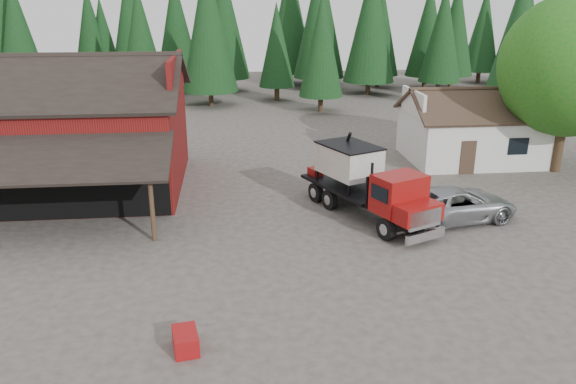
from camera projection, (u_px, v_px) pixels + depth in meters
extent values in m
plane|color=#463E37|center=(290.00, 256.00, 22.52)|extent=(120.00, 120.00, 0.00)
cube|color=maroon|center=(66.00, 142.00, 30.03)|extent=(12.00, 10.00, 5.00)
cube|color=black|center=(43.00, 83.00, 26.54)|extent=(12.80, 5.53, 2.35)
cube|color=black|center=(70.00, 70.00, 31.24)|extent=(12.80, 5.53, 2.35)
cube|color=maroon|center=(176.00, 74.00, 29.47)|extent=(0.25, 7.00, 2.00)
cube|color=black|center=(21.00, 159.00, 23.53)|extent=(12.40, 3.53, 1.44)
cylinder|color=#382619|center=(152.00, 210.00, 23.49)|extent=(0.20, 0.20, 2.80)
cube|color=black|center=(38.00, 180.00, 25.45)|extent=(11.70, 0.08, 3.90)
cube|color=silver|center=(472.00, 137.00, 35.51)|extent=(8.00, 6.00, 3.00)
cube|color=#38281E|center=(487.00, 106.00, 33.37)|extent=(8.60, 3.42, 1.80)
cube|color=#38281E|center=(466.00, 97.00, 36.19)|extent=(8.60, 3.42, 1.80)
cube|color=silver|center=(413.00, 102.00, 34.39)|extent=(0.20, 4.20, 1.50)
cube|color=silver|center=(537.00, 100.00, 35.17)|extent=(0.20, 4.20, 1.50)
cube|color=#38281E|center=(468.00, 158.00, 32.69)|extent=(0.90, 0.06, 2.00)
cube|color=black|center=(518.00, 146.00, 32.79)|extent=(1.20, 0.06, 1.00)
cylinder|color=#382619|center=(559.00, 145.00, 33.05)|extent=(0.60, 0.60, 3.20)
sphere|color=#176316|center=(571.00, 66.00, 31.55)|extent=(8.00, 8.00, 8.00)
sphere|color=#176316|center=(541.00, 85.00, 32.57)|extent=(4.40, 4.40, 4.40)
cylinder|color=#382619|center=(321.00, 103.00, 51.04)|extent=(0.44, 0.44, 1.60)
cone|color=black|center=(322.00, 45.00, 49.37)|extent=(3.96, 3.96, 9.00)
cylinder|color=#382619|center=(509.00, 107.00, 48.84)|extent=(0.44, 0.44, 1.60)
cone|color=black|center=(519.00, 35.00, 46.84)|extent=(4.84, 4.84, 11.00)
cylinder|color=#382619|center=(211.00, 97.00, 53.83)|extent=(0.44, 0.44, 1.60)
cone|color=black|center=(208.00, 26.00, 51.67)|extent=(5.28, 5.28, 12.00)
cylinder|color=black|center=(386.00, 229.00, 23.88)|extent=(0.69, 1.02, 0.98)
cylinder|color=black|center=(419.00, 221.00, 24.77)|extent=(0.69, 1.02, 0.98)
cylinder|color=black|center=(330.00, 200.00, 27.37)|extent=(0.69, 1.02, 0.98)
cylinder|color=black|center=(360.00, 193.00, 28.26)|extent=(0.69, 1.02, 0.98)
cylinder|color=black|center=(316.00, 192.00, 28.39)|extent=(0.69, 1.02, 0.98)
cylinder|color=black|center=(346.00, 187.00, 29.28)|extent=(0.69, 1.02, 0.98)
cube|color=black|center=(363.00, 198.00, 26.54)|extent=(4.04, 7.38, 0.36)
cube|color=silver|center=(425.00, 236.00, 23.20)|extent=(1.93, 0.99, 0.40)
cube|color=silver|center=(425.00, 219.00, 23.04)|extent=(1.58, 0.78, 0.80)
cube|color=maroon|center=(417.00, 212.00, 23.43)|extent=(2.30, 1.88, 0.76)
cube|color=maroon|center=(399.00, 193.00, 24.22)|extent=(2.57, 2.26, 1.65)
cube|color=black|center=(411.00, 192.00, 23.55)|extent=(1.73, 0.83, 0.80)
cylinder|color=black|center=(372.00, 181.00, 24.29)|extent=(0.16, 0.16, 1.60)
cube|color=black|center=(386.00, 188.00, 24.96)|extent=(2.03, 0.99, 1.42)
cube|color=black|center=(348.00, 186.00, 27.48)|extent=(4.19, 5.64, 0.14)
cube|color=beige|center=(349.00, 160.00, 27.05)|extent=(3.07, 3.52, 1.42)
cone|color=beige|center=(348.00, 178.00, 27.34)|extent=(2.59, 2.59, 0.62)
cube|color=black|center=(349.00, 145.00, 26.81)|extent=(3.19, 3.64, 0.07)
cylinder|color=black|center=(343.00, 155.00, 28.35)|extent=(0.48, 1.97, 2.72)
cube|color=maroon|center=(315.00, 172.00, 28.89)|extent=(0.78, 0.87, 0.40)
cylinder|color=silver|center=(406.00, 208.00, 25.53)|extent=(0.82, 1.02, 0.50)
imported|color=#A8AAAF|center=(456.00, 204.00, 25.86)|extent=(6.22, 3.88, 1.60)
cube|color=maroon|center=(186.00, 341.00, 16.42)|extent=(0.88, 1.21, 0.60)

